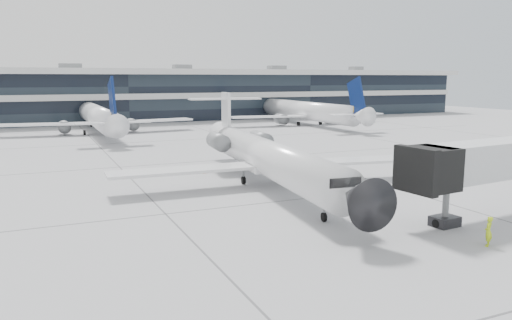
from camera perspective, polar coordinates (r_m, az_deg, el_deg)
name	(u,v)px	position (r m, az deg, el deg)	size (l,w,h in m)	color
ground	(294,200)	(38.59, 4.32, -4.56)	(220.00, 220.00, 0.00)	#99999C
terminal	(120,97)	(116.41, -15.24, 6.93)	(170.00, 22.00, 10.00)	black
bg_jet_center	(99,133)	(88.99, -17.51, 2.95)	(32.00, 40.00, 9.60)	white
bg_jet_right	(305,124)	(101.51, 5.57, 4.08)	(32.00, 40.00, 9.60)	white
regional_jet	(266,156)	(42.89, 1.15, 0.46)	(26.73, 33.38, 7.71)	white
jet_bridge	(508,158)	(37.95, 26.88, 0.19)	(16.61, 4.77, 5.33)	#ACAFB1
ramp_worker	(488,231)	(30.81, 25.03, -7.40)	(0.62, 0.40, 1.69)	#BBDE17
traffic_cone	(204,171)	(49.24, -5.97, -1.23)	(0.45, 0.45, 0.54)	#E05A0B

